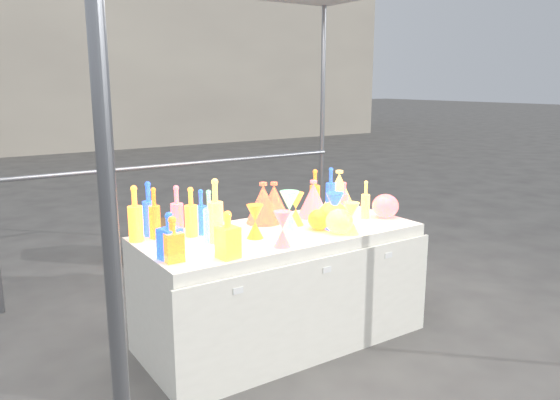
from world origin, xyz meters
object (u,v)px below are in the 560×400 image
bottle_0 (135,213)px  decanter_0 (228,234)px  hourglass_0 (255,222)px  lampshade_0 (263,203)px  cardboard_box_closed (157,241)px  globe_0 (333,216)px  display_table (281,286)px

bottle_0 → decanter_0: 0.66m
hourglass_0 → lampshade_0: lampshade_0 is taller
cardboard_box_closed → lampshade_0: (0.07, -1.83, 0.71)m
cardboard_box_closed → globe_0: 2.32m
display_table → cardboard_box_closed: bearing=91.6°
cardboard_box_closed → globe_0: globe_0 is taller
globe_0 → lampshade_0: lampshade_0 is taller
display_table → decanter_0: 0.80m
bottle_0 → decanter_0: bottle_0 is taller
display_table → hourglass_0: hourglass_0 is taller
lampshade_0 → bottle_0: bearing=157.7°
bottle_0 → display_table: bearing=-18.5°
bottle_0 → globe_0: 1.25m
bottle_0 → hourglass_0: bearing=-28.3°
hourglass_0 → globe_0: 0.55m
hourglass_0 → globe_0: bearing=-7.9°
cardboard_box_closed → hourglass_0: bearing=-81.9°
globe_0 → decanter_0: bearing=-168.6°
hourglass_0 → lampshade_0: bearing=50.4°
hourglass_0 → lampshade_0: size_ratio=0.75×
decanter_0 → lampshade_0: size_ratio=0.94×
globe_0 → lampshade_0: size_ratio=0.70×
hourglass_0 → globe_0: hourglass_0 is taller
decanter_0 → hourglass_0: 0.41m
bottle_0 → hourglass_0: size_ratio=1.63×
cardboard_box_closed → globe_0: size_ratio=2.59×
decanter_0 → display_table: bearing=20.9°
cardboard_box_closed → decanter_0: size_ratio=1.91×
decanter_0 → hourglass_0: decanter_0 is taller
cardboard_box_closed → hourglass_0: (-0.16, -2.12, 0.67)m
hourglass_0 → globe_0: (0.54, -0.08, -0.03)m
bottle_0 → decanter_0: size_ratio=1.30×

